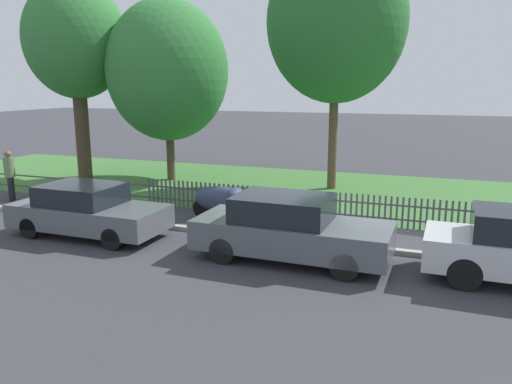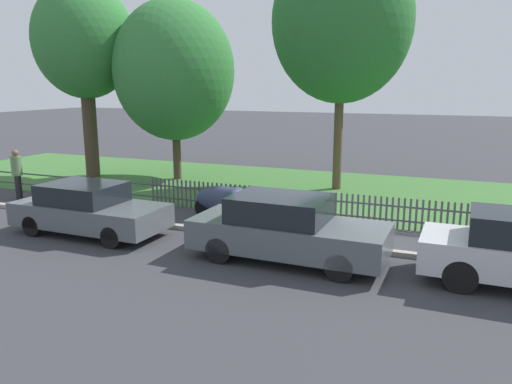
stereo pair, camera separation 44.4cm
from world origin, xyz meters
TOP-DOWN VIEW (x-y plane):
  - ground_plane at (0.00, 0.00)m, footprint 120.00×120.00m
  - kerb_stone at (0.00, 0.10)m, footprint 39.41×0.20m
  - grass_strip at (0.00, 6.71)m, footprint 39.41×8.65m
  - park_fence at (-0.00, 2.40)m, footprint 39.41×0.05m
  - parked_car_silver_hatchback at (-6.12, -1.21)m, footprint 4.28×1.82m
  - parked_car_black_saloon at (-0.42, -1.18)m, footprint 4.57×1.89m
  - covered_motorcycle at (-3.28, 1.51)m, footprint 1.98×0.73m
  - tree_nearest_kerb at (-11.86, 5.82)m, footprint 4.25×4.25m
  - tree_behind_motorcycle at (-8.09, 6.76)m, footprint 5.04×5.04m
  - tree_mid_park at (-1.19, 7.27)m, footprint 5.19×5.19m
  - pedestrian_by_lamp at (-11.35, 1.25)m, footprint 0.50×0.50m

SIDE VIEW (x-z plane):
  - ground_plane at x=0.00m, z-range 0.00..0.00m
  - grass_strip at x=0.00m, z-range 0.00..0.01m
  - kerb_stone at x=0.00m, z-range 0.00..0.12m
  - park_fence at x=0.00m, z-range 0.00..0.93m
  - covered_motorcycle at x=-3.28m, z-range 0.12..1.15m
  - parked_car_silver_hatchback at x=-6.12m, z-range 0.00..1.40m
  - parked_car_black_saloon at x=-0.42m, z-range 0.00..1.53m
  - pedestrian_by_lamp at x=-11.35m, z-range 0.12..1.90m
  - tree_behind_motorcycle at x=-8.09m, z-range 0.84..8.35m
  - tree_nearest_kerb at x=-11.86m, z-range 1.65..9.96m
  - tree_mid_park at x=-1.19m, z-range 1.65..10.94m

